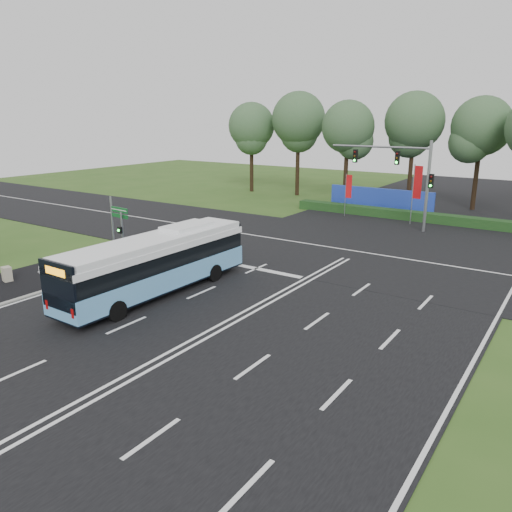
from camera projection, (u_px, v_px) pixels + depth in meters
The scene contains 15 objects.
ground at pixel (255, 307), 23.71m from camera, with size 120.00×120.00×0.00m, color #31531B.
road_main at pixel (255, 306), 23.70m from camera, with size 20.00×120.00×0.04m, color black.
road_cross at pixel (356, 251), 33.27m from camera, with size 120.00×14.00×0.05m, color black.
bike_path at pixel (42, 277), 28.05m from camera, with size 5.00×18.00×0.06m, color black.
kerb_strip at pixel (68, 284), 26.75m from camera, with size 0.25×18.00×0.12m, color gray.
city_bus at pixel (157, 263), 24.95m from camera, with size 2.55×11.25×3.22m.
pedestrian_signal at pixel (122, 237), 29.52m from camera, with size 0.29×0.41×3.32m.
street_sign at pixel (116, 222), 29.93m from camera, with size 1.60×0.23×4.12m.
utility_cabinet at pixel (7, 274), 27.12m from camera, with size 0.51×0.43×0.86m, color #ABA189.
banner_flag_left at pixel (348, 189), 44.29m from camera, with size 0.56×0.15×3.83m.
banner_flag_mid at pixel (416, 186), 40.64m from camera, with size 0.74×0.13×4.99m.
traffic_light_gantry at pixel (405, 171), 38.69m from camera, with size 8.41×0.28×7.00m.
hedge at pixel (414, 216), 43.14m from camera, with size 22.00×1.20×0.80m, color #143916.
blue_hoarding at pixel (380, 200), 47.10m from camera, with size 10.00×0.30×2.20m, color #203CAF.
eucalyptus_row at pixel (418, 123), 48.13m from camera, with size 42.85×9.11×11.90m.
Camera 1 is at (12.46, -18.34, 8.72)m, focal length 35.00 mm.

